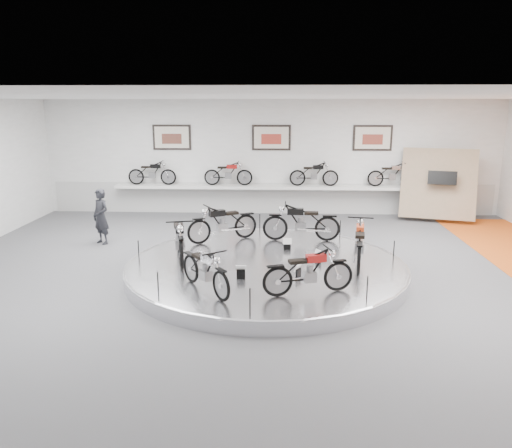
{
  "coord_description": "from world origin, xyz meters",
  "views": [
    {
      "loc": [
        0.26,
        -10.63,
        3.88
      ],
      "look_at": [
        -0.25,
        0.6,
        1.14
      ],
      "focal_mm": 35.0,
      "sensor_mm": 36.0,
      "label": 1
    }
  ],
  "objects_px": {
    "bike_f": "(359,243)",
    "bike_c": "(179,238)",
    "bike_d": "(205,269)",
    "shelf": "(271,187)",
    "bike_e": "(309,271)",
    "display_platform": "(266,269)",
    "bike_b": "(223,223)",
    "bike_a": "(301,222)",
    "visitor": "(101,217)"
  },
  "relations": [
    {
      "from": "bike_c",
      "to": "bike_f",
      "type": "relative_size",
      "value": 1.03
    },
    {
      "from": "bike_f",
      "to": "shelf",
      "type": "bearing_deg",
      "value": 27.39
    },
    {
      "from": "bike_a",
      "to": "bike_f",
      "type": "height_order",
      "value": "bike_a"
    },
    {
      "from": "bike_a",
      "to": "visitor",
      "type": "bearing_deg",
      "value": -4.38
    },
    {
      "from": "bike_d",
      "to": "bike_e",
      "type": "height_order",
      "value": "bike_e"
    },
    {
      "from": "display_platform",
      "to": "bike_b",
      "type": "relative_size",
      "value": 3.79
    },
    {
      "from": "visitor",
      "to": "bike_c",
      "type": "bearing_deg",
      "value": -6.56
    },
    {
      "from": "bike_a",
      "to": "shelf",
      "type": "bearing_deg",
      "value": -77.75
    },
    {
      "from": "bike_a",
      "to": "bike_e",
      "type": "relative_size",
      "value": 1.12
    },
    {
      "from": "visitor",
      "to": "bike_b",
      "type": "bearing_deg",
      "value": 23.9
    },
    {
      "from": "bike_d",
      "to": "bike_b",
      "type": "bearing_deg",
      "value": 143.79
    },
    {
      "from": "bike_b",
      "to": "bike_c",
      "type": "relative_size",
      "value": 0.95
    },
    {
      "from": "bike_a",
      "to": "bike_e",
      "type": "bearing_deg",
      "value": 90.69
    },
    {
      "from": "bike_c",
      "to": "bike_f",
      "type": "bearing_deg",
      "value": 73.96
    },
    {
      "from": "bike_c",
      "to": "bike_f",
      "type": "distance_m",
      "value": 4.13
    },
    {
      "from": "bike_c",
      "to": "bike_d",
      "type": "relative_size",
      "value": 1.17
    },
    {
      "from": "shelf",
      "to": "bike_d",
      "type": "relative_size",
      "value": 7.25
    },
    {
      "from": "display_platform",
      "to": "bike_b",
      "type": "xyz_separation_m",
      "value": [
        -1.2,
        1.81,
        0.65
      ]
    },
    {
      "from": "display_platform",
      "to": "bike_b",
      "type": "distance_m",
      "value": 2.27
    },
    {
      "from": "display_platform",
      "to": "visitor",
      "type": "xyz_separation_m",
      "value": [
        -4.7,
        2.47,
        0.63
      ]
    },
    {
      "from": "bike_b",
      "to": "bike_d",
      "type": "xyz_separation_m",
      "value": [
        0.06,
        -3.65,
        -0.05
      ]
    },
    {
      "from": "shelf",
      "to": "bike_b",
      "type": "height_order",
      "value": "bike_b"
    },
    {
      "from": "shelf",
      "to": "bike_f",
      "type": "relative_size",
      "value": 6.39
    },
    {
      "from": "bike_b",
      "to": "bike_d",
      "type": "height_order",
      "value": "bike_b"
    },
    {
      "from": "bike_b",
      "to": "bike_e",
      "type": "relative_size",
      "value": 1.09
    },
    {
      "from": "bike_c",
      "to": "bike_e",
      "type": "relative_size",
      "value": 1.15
    },
    {
      "from": "bike_e",
      "to": "visitor",
      "type": "relative_size",
      "value": 0.99
    },
    {
      "from": "shelf",
      "to": "bike_e",
      "type": "bearing_deg",
      "value": -84.11
    },
    {
      "from": "bike_d",
      "to": "bike_e",
      "type": "bearing_deg",
      "value": 51.59
    },
    {
      "from": "visitor",
      "to": "bike_a",
      "type": "bearing_deg",
      "value": 29.06
    },
    {
      "from": "bike_c",
      "to": "visitor",
      "type": "bearing_deg",
      "value": -145.14
    },
    {
      "from": "display_platform",
      "to": "visitor",
      "type": "distance_m",
      "value": 5.34
    },
    {
      "from": "shelf",
      "to": "bike_f",
      "type": "distance_m",
      "value": 6.75
    },
    {
      "from": "display_platform",
      "to": "visitor",
      "type": "bearing_deg",
      "value": 152.27
    },
    {
      "from": "bike_b",
      "to": "bike_f",
      "type": "xyz_separation_m",
      "value": [
        3.3,
        -1.82,
        0.01
      ]
    },
    {
      "from": "bike_b",
      "to": "bike_f",
      "type": "bearing_deg",
      "value": 120.99
    },
    {
      "from": "bike_e",
      "to": "bike_f",
      "type": "relative_size",
      "value": 0.9
    },
    {
      "from": "bike_d",
      "to": "bike_f",
      "type": "relative_size",
      "value": 0.88
    },
    {
      "from": "shelf",
      "to": "visitor",
      "type": "relative_size",
      "value": 7.05
    },
    {
      "from": "display_platform",
      "to": "bike_c",
      "type": "height_order",
      "value": "bike_c"
    },
    {
      "from": "bike_d",
      "to": "bike_f",
      "type": "bearing_deg",
      "value": 82.27
    },
    {
      "from": "bike_a",
      "to": "bike_e",
      "type": "distance_m",
      "value": 3.82
    },
    {
      "from": "bike_f",
      "to": "bike_c",
      "type": "bearing_deg",
      "value": 97.19
    },
    {
      "from": "bike_a",
      "to": "visitor",
      "type": "distance_m",
      "value": 5.6
    },
    {
      "from": "bike_e",
      "to": "bike_b",
      "type": "bearing_deg",
      "value": 102.43
    },
    {
      "from": "shelf",
      "to": "bike_a",
      "type": "distance_m",
      "value": 4.55
    },
    {
      "from": "bike_b",
      "to": "bike_a",
      "type": "bearing_deg",
      "value": 153.21
    },
    {
      "from": "bike_e",
      "to": "visitor",
      "type": "height_order",
      "value": "visitor"
    },
    {
      "from": "shelf",
      "to": "bike_b",
      "type": "relative_size",
      "value": 6.51
    },
    {
      "from": "shelf",
      "to": "bike_f",
      "type": "bearing_deg",
      "value": -71.79
    }
  ]
}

